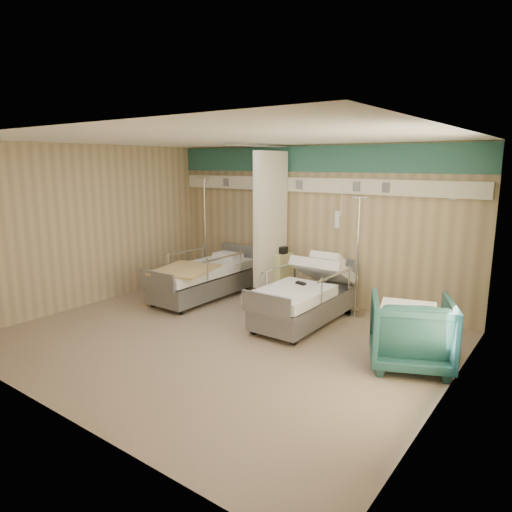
% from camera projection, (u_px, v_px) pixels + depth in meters
% --- Properties ---
extents(ground, '(6.00, 5.00, 0.00)m').
position_uv_depth(ground, '(222.00, 339.00, 6.56)').
color(ground, gray).
rests_on(ground, ground).
extents(room_walls, '(6.04, 5.04, 2.82)m').
position_uv_depth(room_walls, '(230.00, 208.00, 6.40)').
color(room_walls, tan).
rests_on(room_walls, ground).
extents(bed_right, '(1.00, 2.16, 0.63)m').
position_uv_depth(bed_right, '(305.00, 303.00, 7.18)').
color(bed_right, silver).
rests_on(bed_right, ground).
extents(bed_left, '(1.00, 2.16, 0.63)m').
position_uv_depth(bed_left, '(202.00, 282.00, 8.45)').
color(bed_left, silver).
rests_on(bed_left, ground).
extents(bedside_cabinet, '(0.50, 0.48, 0.85)m').
position_uv_depth(bedside_cabinet, '(276.00, 275.00, 8.53)').
color(bedside_cabinet, '#DAD688').
rests_on(bedside_cabinet, ground).
extents(visitor_armchair, '(1.27, 1.28, 0.89)m').
position_uv_depth(visitor_armchair, '(411.00, 332.00, 5.61)').
color(visitor_armchair, '#1E4C48').
rests_on(visitor_armchair, ground).
extents(waffle_blanket, '(0.78, 0.73, 0.07)m').
position_uv_depth(waffle_blanket, '(409.00, 295.00, 5.50)').
color(waffle_blanket, white).
rests_on(waffle_blanket, visitor_armchair).
extents(iv_stand_right, '(0.35, 0.35, 1.96)m').
position_uv_depth(iv_stand_right, '(355.00, 292.00, 7.49)').
color(iv_stand_right, silver).
rests_on(iv_stand_right, ground).
extents(iv_stand_left, '(0.39, 0.39, 2.19)m').
position_uv_depth(iv_stand_left, '(206.00, 261.00, 9.60)').
color(iv_stand_left, silver).
rests_on(iv_stand_left, ground).
extents(call_remote, '(0.18, 0.11, 0.04)m').
position_uv_depth(call_remote, '(301.00, 283.00, 7.09)').
color(call_remote, black).
rests_on(call_remote, bed_right).
extents(tan_blanket, '(1.15, 1.31, 0.04)m').
position_uv_depth(tan_blanket, '(185.00, 269.00, 7.99)').
color(tan_blanket, tan).
rests_on(tan_blanket, bed_left).
extents(toiletry_bag, '(0.24, 0.16, 0.13)m').
position_uv_depth(toiletry_bag, '(281.00, 250.00, 8.37)').
color(toiletry_bag, black).
rests_on(toiletry_bag, bedside_cabinet).
extents(white_cup, '(0.09, 0.09, 0.12)m').
position_uv_depth(white_cup, '(273.00, 249.00, 8.51)').
color(white_cup, white).
rests_on(white_cup, bedside_cabinet).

